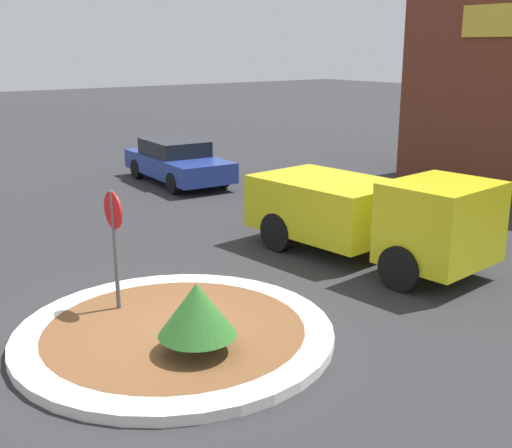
# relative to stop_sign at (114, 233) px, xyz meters

# --- Properties ---
(ground_plane) EXTENTS (120.00, 120.00, 0.00)m
(ground_plane) POSITION_rel_stop_sign_xyz_m (1.26, 0.33, -1.46)
(ground_plane) COLOR #2D2D30
(traffic_island) EXTENTS (4.91, 4.91, 0.16)m
(traffic_island) POSITION_rel_stop_sign_xyz_m (1.26, 0.33, -1.39)
(traffic_island) COLOR silver
(traffic_island) RESTS_ON ground_plane
(stop_sign) EXTENTS (0.61, 0.07, 2.15)m
(stop_sign) POSITION_rel_stop_sign_xyz_m (0.00, 0.00, 0.00)
(stop_sign) COLOR #4C4C51
(stop_sign) RESTS_ON ground_plane
(island_shrub) EXTENTS (1.12, 1.12, 1.03)m
(island_shrub) POSITION_rel_stop_sign_xyz_m (2.14, 0.19, -0.66)
(island_shrub) COLOR brown
(island_shrub) RESTS_ON traffic_island
(utility_truck) EXTENTS (5.39, 2.55, 1.92)m
(utility_truck) POSITION_rel_stop_sign_xyz_m (0.41, 5.50, -0.45)
(utility_truck) COLOR gold
(utility_truck) RESTS_ON ground_plane
(parked_sedan_blue) EXTENTS (4.78, 2.26, 1.41)m
(parked_sedan_blue) POSITION_rel_stop_sign_xyz_m (-8.94, 6.43, -0.75)
(parked_sedan_blue) COLOR navy
(parked_sedan_blue) RESTS_ON ground_plane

